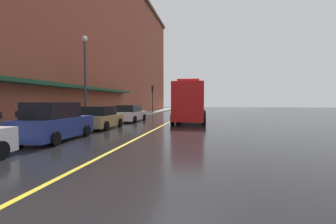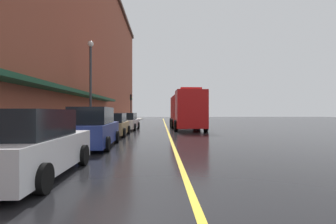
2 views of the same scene
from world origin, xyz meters
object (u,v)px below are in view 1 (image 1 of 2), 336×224
Objects in this scene: parked_car_1 at (55,123)px; fire_truck at (190,103)px; street_lamp_left at (85,70)px; parked_car_2 at (101,118)px; parked_car_3 at (130,114)px; parking_meter_0 at (18,120)px; traffic_light_near at (153,94)px.

fire_truck reaches higher than parked_car_1.
fire_truck is 9.84m from street_lamp_left.
parked_car_1 is 5.57m from parked_car_2.
parked_car_1 is 13.66m from fire_truck.
parked_car_3 reaches higher than parking_meter_0.
fire_truck is 6.47× the size of parking_meter_0.
parked_car_1 is 1.14× the size of traffic_light_near.
parked_car_1 reaches higher than parking_meter_0.
street_lamp_left is 20.40m from traffic_light_near.
fire_truck is (5.93, 6.77, 1.05)m from parked_car_2.
fire_truck is 14.96m from parking_meter_0.
parking_meter_0 is at bearing -85.57° from street_lamp_left.
parked_car_2 is at bearing -0.71° from parked_car_1.
parking_meter_0 is 8.45m from street_lamp_left.
street_lamp_left is (-7.87, -5.31, 2.59)m from fire_truck.
traffic_light_near is at bearing 2.78° from parked_car_2.
street_lamp_left is at bearing 14.30° from parked_car_1.
parked_car_3 is 15.86m from traffic_light_near.
parked_car_1 is 1.15× the size of parked_car_2.
parking_meter_0 is (-1.34, -6.28, 0.31)m from parked_car_2.
parked_car_3 is 3.66× the size of parking_meter_0.
street_lamp_left is (-2.08, -4.74, 3.64)m from parked_car_3.
traffic_light_near is at bearing 0.77° from parked_car_1.
street_lamp_left reaches higher than parked_car_1.
traffic_light_near is at bearing 89.87° from parking_meter_0.
street_lamp_left is at bearing -57.36° from fire_truck.
traffic_light_near reaches higher than parking_meter_0.
street_lamp_left is at bearing 94.43° from parking_meter_0.
parked_car_2 is at bearing 77.98° from parking_meter_0.
parked_car_2 is 3.20× the size of parking_meter_0.
parked_car_1 is at bearing -26.49° from fire_truck.
traffic_light_near reaches higher than parked_car_2.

